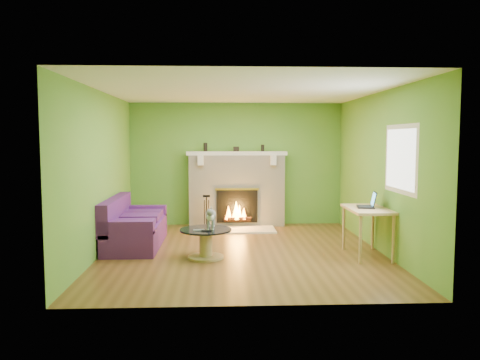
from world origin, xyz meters
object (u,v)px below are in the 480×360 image
object	(u,v)px
sofa	(133,227)
desk	(368,214)
cat	(211,217)
coffee_table	(206,241)

from	to	relation	value
sofa	desk	world-z (taller)	sofa
sofa	cat	bearing A→B (deg)	-31.54
coffee_table	cat	size ratio (longest dim) A/B	1.43
coffee_table	desk	bearing A→B (deg)	0.26
coffee_table	sofa	bearing A→B (deg)	145.34
coffee_table	cat	bearing A→B (deg)	32.01
desk	cat	world-z (taller)	cat
sofa	cat	distance (m)	1.62
desk	cat	bearing A→B (deg)	179.10
sofa	cat	world-z (taller)	sofa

